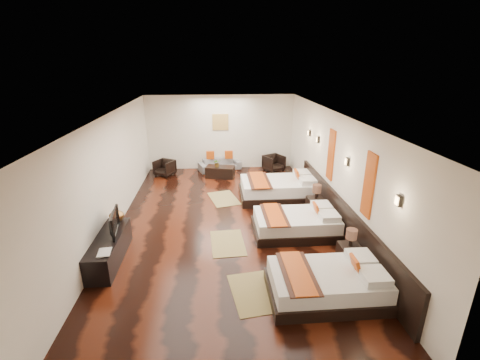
{
  "coord_description": "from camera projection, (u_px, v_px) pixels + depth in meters",
  "views": [
    {
      "loc": [
        -0.25,
        -7.74,
        4.0
      ],
      "look_at": [
        0.38,
        0.25,
        1.1
      ],
      "focal_mm": 24.92,
      "sensor_mm": 36.0,
      "label": 1
    }
  ],
  "objects": [
    {
      "name": "floor",
      "position": [
        226.0,
        223.0,
        8.63
      ],
      "size": [
        5.5,
        9.5,
        0.01
      ],
      "primitive_type": "cube",
      "color": "black",
      "rests_on": "ground"
    },
    {
      "name": "ceiling",
      "position": [
        224.0,
        115.0,
        7.68
      ],
      "size": [
        5.5,
        9.5,
        0.01
      ],
      "primitive_type": "cube",
      "color": "white",
      "rests_on": "floor"
    },
    {
      "name": "back_wall",
      "position": [
        221.0,
        133.0,
        12.61
      ],
      "size": [
        5.5,
        0.01,
        2.8
      ],
      "primitive_type": "cube",
      "color": "silver",
      "rests_on": "floor"
    },
    {
      "name": "left_wall",
      "position": [
        110.0,
        175.0,
        7.95
      ],
      "size": [
        0.01,
        9.5,
        2.8
      ],
      "primitive_type": "cube",
      "color": "silver",
      "rests_on": "floor"
    },
    {
      "name": "right_wall",
      "position": [
        335.0,
        170.0,
        8.36
      ],
      "size": [
        0.01,
        9.5,
        2.8
      ],
      "primitive_type": "cube",
      "color": "silver",
      "rests_on": "floor"
    },
    {
      "name": "headboard_panel",
      "position": [
        341.0,
        218.0,
        7.93
      ],
      "size": [
        0.08,
        6.6,
        0.9
      ],
      "primitive_type": "cube",
      "color": "black",
      "rests_on": "floor"
    },
    {
      "name": "bed_near",
      "position": [
        328.0,
        283.0,
        5.9
      ],
      "size": [
        2.05,
        1.29,
        0.78
      ],
      "color": "black",
      "rests_on": "floor"
    },
    {
      "name": "bed_mid",
      "position": [
        297.0,
        223.0,
        8.07
      ],
      "size": [
        2.04,
        1.28,
        0.78
      ],
      "color": "black",
      "rests_on": "floor"
    },
    {
      "name": "bed_far",
      "position": [
        280.0,
        189.0,
        10.13
      ],
      "size": [
        2.34,
        1.47,
        0.89
      ],
      "color": "black",
      "rests_on": "floor"
    },
    {
      "name": "nightstand_a",
      "position": [
        349.0,
        253.0,
        6.8
      ],
      "size": [
        0.41,
        0.41,
        0.82
      ],
      "color": "black",
      "rests_on": "floor"
    },
    {
      "name": "nightstand_b",
      "position": [
        316.0,
        204.0,
        9.02
      ],
      "size": [
        0.44,
        0.44,
        0.88
      ],
      "color": "black",
      "rests_on": "floor"
    },
    {
      "name": "jute_mat_near",
      "position": [
        253.0,
        292.0,
        6.07
      ],
      "size": [
        0.91,
        1.29,
        0.01
      ],
      "primitive_type": "cube",
      "rotation": [
        0.0,
        0.0,
        0.14
      ],
      "color": "olive",
      "rests_on": "floor"
    },
    {
      "name": "jute_mat_mid",
      "position": [
        228.0,
        243.0,
        7.71
      ],
      "size": [
        0.81,
        1.24,
        0.01
      ],
      "primitive_type": "cube",
      "rotation": [
        0.0,
        0.0,
        0.05
      ],
      "color": "olive",
      "rests_on": "floor"
    },
    {
      "name": "jute_mat_far",
      "position": [
        224.0,
        198.0,
        10.17
      ],
      "size": [
        1.03,
        1.35,
        0.01
      ],
      "primitive_type": "cube",
      "rotation": [
        0.0,
        0.0,
        0.25
      ],
      "color": "olive",
      "rests_on": "floor"
    },
    {
      "name": "tv_console",
      "position": [
        109.0,
        249.0,
        6.96
      ],
      "size": [
        0.5,
        1.8,
        0.55
      ],
      "primitive_type": "cube",
      "color": "black",
      "rests_on": "floor"
    },
    {
      "name": "tv",
      "position": [
        111.0,
        223.0,
        6.96
      ],
      "size": [
        0.22,
        0.85,
        0.48
      ],
      "primitive_type": "imported",
      "rotation": [
        0.0,
        0.0,
        1.7
      ],
      "color": "black",
      "rests_on": "tv_console"
    },
    {
      "name": "book",
      "position": [
        98.0,
        253.0,
        6.27
      ],
      "size": [
        0.28,
        0.35,
        0.03
      ],
      "primitive_type": "imported",
      "rotation": [
        0.0,
        0.0,
        0.12
      ],
      "color": "black",
      "rests_on": "tv_console"
    },
    {
      "name": "figurine",
      "position": [
        116.0,
        214.0,
        7.51
      ],
      "size": [
        0.39,
        0.39,
        0.34
      ],
      "primitive_type": "imported",
      "rotation": [
        0.0,
        0.0,
        0.21
      ],
      "color": "brown",
      "rests_on": "tv_console"
    },
    {
      "name": "sofa",
      "position": [
        220.0,
        164.0,
        12.72
      ],
      "size": [
        1.68,
        1.09,
        0.46
      ],
      "primitive_type": "imported",
      "rotation": [
        0.0,
        0.0,
        0.33
      ],
      "color": "slate",
      "rests_on": "floor"
    },
    {
      "name": "armchair_left",
      "position": [
        165.0,
        168.0,
        12.12
      ],
      "size": [
        0.85,
        0.86,
        0.58
      ],
      "primitive_type": "imported",
      "rotation": [
        0.0,
        0.0,
        -0.54
      ],
      "color": "black",
      "rests_on": "floor"
    },
    {
      "name": "armchair_right",
      "position": [
        274.0,
        163.0,
        12.61
      ],
      "size": [
        0.9,
        0.9,
        0.61
      ],
      "primitive_type": "imported",
      "rotation": [
        0.0,
        0.0,
        0.49
      ],
      "color": "black",
      "rests_on": "floor"
    },
    {
      "name": "coffee_table",
      "position": [
        220.0,
        172.0,
        11.97
      ],
      "size": [
        1.09,
        0.72,
        0.4
      ],
      "primitive_type": "cube",
      "rotation": [
        0.0,
        0.0,
        -0.23
      ],
      "color": "black",
      "rests_on": "floor"
    },
    {
      "name": "table_plant",
      "position": [
        217.0,
        163.0,
        11.82
      ],
      "size": [
        0.31,
        0.29,
        0.29
      ],
      "primitive_type": "imported",
      "rotation": [
        0.0,
        0.0,
        0.28
      ],
      "color": "#306220",
      "rests_on": "coffee_table"
    },
    {
      "name": "orange_panel_a",
      "position": [
        369.0,
        185.0,
        6.48
      ],
      "size": [
        0.04,
        0.4,
        1.3
      ],
      "primitive_type": "cube",
      "color": "#D86014",
      "rests_on": "right_wall"
    },
    {
      "name": "orange_panel_b",
      "position": [
        331.0,
        155.0,
        8.54
      ],
      "size": [
        0.04,
        0.4,
        1.3
      ],
      "primitive_type": "cube",
      "color": "#D86014",
      "rests_on": "right_wall"
    },
    {
      "name": "sconce_near",
      "position": [
        398.0,
        201.0,
        5.39
      ],
      "size": [
        0.07,
        0.12,
        0.18
      ],
      "color": "black",
      "rests_on": "right_wall"
    },
    {
      "name": "sconce_mid",
      "position": [
        347.0,
        162.0,
        7.45
      ],
      "size": [
        0.07,
        0.12,
        0.18
      ],
      "color": "black",
      "rests_on": "right_wall"
    },
    {
      "name": "sconce_far",
      "position": [
        318.0,
        140.0,
        9.51
      ],
      "size": [
        0.07,
        0.12,
        0.18
      ],
      "color": "black",
      "rests_on": "right_wall"
    },
    {
      "name": "sconce_lounge",
      "position": [
        309.0,
        133.0,
        10.36
      ],
      "size": [
        0.07,
        0.12,
        0.18
      ],
      "color": "black",
      "rests_on": "right_wall"
    },
    {
      "name": "gold_artwork",
      "position": [
        220.0,
        122.0,
        12.45
      ],
      "size": [
        0.6,
        0.04,
        0.6
      ],
      "primitive_type": "cube",
      "color": "#AD873F",
      "rests_on": "back_wall"
    }
  ]
}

